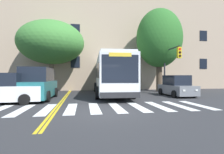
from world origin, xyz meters
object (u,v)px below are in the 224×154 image
car_grey_far_lane (176,87)px  street_tree_curbside_small (52,43)px  city_bus (110,75)px  car_teal_near_lane (38,84)px  car_red_behind_bus (107,80)px  traffic_light_near_corner (171,61)px  street_tree_curbside_large (159,39)px  car_white_cross_street (3,90)px

car_grey_far_lane → street_tree_curbside_small: street_tree_curbside_small is taller
city_bus → car_teal_near_lane: (-5.95, -2.88, -0.74)m
car_red_behind_bus → traffic_light_near_corner: size_ratio=1.01×
street_tree_curbside_large → street_tree_curbside_small: bearing=177.2°
car_red_behind_bus → traffic_light_near_corner: bearing=-66.3°
traffic_light_near_corner → street_tree_curbside_large: street_tree_curbside_large is taller
city_bus → car_grey_far_lane: 6.08m
city_bus → street_tree_curbside_small: 7.35m
city_bus → car_red_behind_bus: city_bus is taller
street_tree_curbside_large → car_teal_near_lane: bearing=-156.9°
city_bus → street_tree_curbside_large: street_tree_curbside_large is taller
car_teal_near_lane → car_grey_far_lane: (11.39, 0.37, -0.28)m
car_teal_near_lane → car_red_behind_bus: (7.11, 13.57, -0.01)m
city_bus → traffic_light_near_corner: (6.03, -0.39, 1.44)m
city_bus → traffic_light_near_corner: size_ratio=2.45×
car_white_cross_street → street_tree_curbside_large: bearing=26.6°
car_grey_far_lane → street_tree_curbside_large: 7.10m
car_grey_far_lane → traffic_light_near_corner: 3.30m
car_teal_near_lane → street_tree_curbside_large: (12.00, 5.12, 4.96)m
car_teal_near_lane → traffic_light_near_corner: 12.43m
car_teal_near_lane → street_tree_curbside_small: size_ratio=0.65×
traffic_light_near_corner → street_tree_curbside_small: (-11.91, 3.21, 1.97)m
car_grey_far_lane → street_tree_curbside_small: 13.27m
car_grey_far_lane → city_bus: bearing=155.3°
car_grey_far_lane → traffic_light_near_corner: traffic_light_near_corner is taller
city_bus → car_teal_near_lane: city_bus is taller
car_white_cross_street → car_red_behind_bus: bearing=60.1°
car_grey_far_lane → traffic_light_near_corner: size_ratio=0.80×
car_teal_near_lane → traffic_light_near_corner: size_ratio=1.01×
city_bus → car_teal_near_lane: 6.65m
car_white_cross_street → traffic_light_near_corner: bearing=17.1°
street_tree_curbside_large → car_white_cross_street: bearing=-153.4°
car_teal_near_lane → car_white_cross_street: 2.42m
car_white_cross_street → street_tree_curbside_large: size_ratio=0.51×
street_tree_curbside_large → city_bus: bearing=-159.7°
city_bus → traffic_light_near_corner: traffic_light_near_corner is taller
street_tree_curbside_large → street_tree_curbside_small: (-11.93, 0.57, -0.80)m
traffic_light_near_corner → street_tree_curbside_large: size_ratio=0.53×
car_grey_far_lane → traffic_light_near_corner: (0.59, 2.12, 2.47)m
car_grey_far_lane → street_tree_curbside_large: street_tree_curbside_large is taller
street_tree_curbside_large → car_grey_far_lane: bearing=-97.4°
car_red_behind_bus → car_white_cross_street: 17.64m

